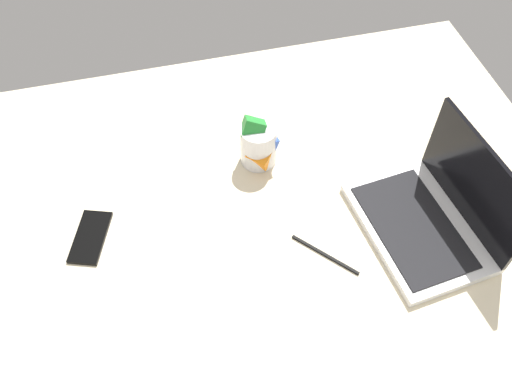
% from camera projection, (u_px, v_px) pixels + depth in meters
% --- Properties ---
extents(bed_mattress, '(1.80, 1.40, 0.18)m').
position_uv_depth(bed_mattress, '(326.00, 351.00, 1.17)').
color(bed_mattress, beige).
rests_on(bed_mattress, ground).
extents(laptop, '(0.35, 0.27, 0.23)m').
position_uv_depth(laptop, '(433.00, 215.00, 1.23)').
color(laptop, silver).
rests_on(laptop, bed_mattress).
extents(snack_cup, '(0.11, 0.09, 0.14)m').
position_uv_depth(snack_cup, '(259.00, 144.00, 1.34)').
color(snack_cup, silver).
rests_on(snack_cup, bed_mattress).
extents(cell_phone, '(0.15, 0.11, 0.01)m').
position_uv_depth(cell_phone, '(90.00, 237.00, 1.24)').
color(cell_phone, black).
rests_on(cell_phone, bed_mattress).
extents(charger_cable, '(0.13, 0.12, 0.01)m').
position_uv_depth(charger_cable, '(325.00, 255.00, 1.21)').
color(charger_cable, black).
rests_on(charger_cable, bed_mattress).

